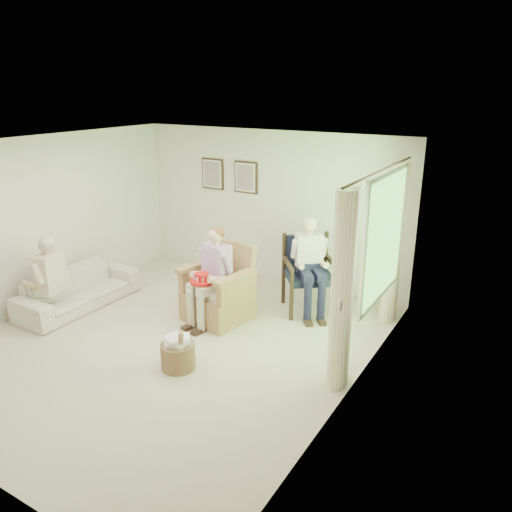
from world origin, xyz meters
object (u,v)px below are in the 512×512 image
Objects in this scene: person_dark at (307,258)px; person_sofa at (46,275)px; sofa at (78,289)px; hatbox at (178,350)px; wicker_armchair at (219,296)px; wood_armchair at (312,270)px; red_hat at (202,279)px; person_wicker at (213,269)px.

person_dark is 1.17× the size of person_sofa.
hatbox is (2.48, -0.62, -0.04)m from sofa.
wicker_armchair is 0.90× the size of person_sofa.
wood_armchair is 1.80× the size of hatbox.
red_hat is (2.08, 0.44, 0.45)m from sofa.
person_wicker is (-1.01, -1.18, 0.20)m from wood_armchair.
person_dark is (1.01, 0.99, 0.05)m from person_wicker.
person_sofa is 1.99× the size of hatbox.
person_wicker is (2.12, 0.64, 0.54)m from sofa.
person_dark reaches higher than person_wicker.
person_wicker is (0.00, -0.15, 0.46)m from wicker_armchair.
wicker_armchair is 2.52m from person_sofa.
person_sofa is (-3.13, -2.34, 0.08)m from wood_armchair.
wicker_armchair is at bearing 99.52° from person_wicker.
person_sofa reaches higher than sofa.
hatbox is (0.40, -1.06, -0.49)m from red_hat.
person_wicker is 4.15× the size of red_hat.
hatbox is at bearing -104.02° from sofa.
sofa is 2.17m from red_hat.
wood_armchair is at bearing 55.03° from wicker_armchair.
sofa is 0.67m from person_sofa.
sofa is at bearing 171.48° from wood_armchair.
sofa is at bearing -168.07° from red_hat.
hatbox is (-0.65, -2.43, -0.37)m from wood_armchair.
person_sofa is (-0.00, -0.53, 0.41)m from sofa.
wood_armchair reaches higher than red_hat.
person_wicker is at bearing -174.14° from person_dark.
wicker_armchair is at bearing 82.90° from red_hat.
person_dark is 1.60m from red_hat.
person_wicker is at bearing -73.25° from sofa.
person_wicker is 1.12× the size of person_sofa.
person_dark is at bearing 73.80° from hatbox.
wood_armchair is 0.81× the size of person_wicker.
person_wicker is at bearing 105.55° from person_sofa.
person_wicker reaches higher than wood_armchair.
person_wicker is 1.42m from person_dark.
sofa is at bearing 166.77° from person_sofa.
sofa is 1.56× the size of person_sofa.
wicker_armchair is at bearing 104.29° from hatbox.
wicker_armchair is 3.32× the size of red_hat.
wood_armchair reaches higher than hatbox.
wood_armchair is at bearing 52.52° from red_hat.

